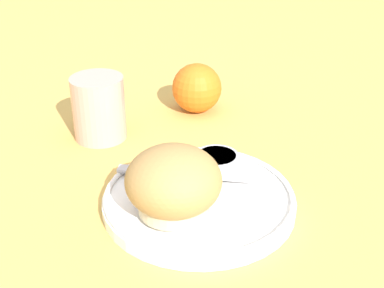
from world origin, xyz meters
name	(u,v)px	position (x,y,z in m)	size (l,w,h in m)	color
ground_plane	(199,206)	(0.00, 0.00, 0.00)	(3.00, 3.00, 0.00)	tan
plate	(199,199)	(0.00, 0.00, 0.01)	(0.22, 0.22, 0.02)	white
muffin	(174,184)	(-0.04, -0.02, 0.05)	(0.10, 0.10, 0.07)	beige
cream_ramekin	(217,160)	(0.04, 0.04, 0.03)	(0.05, 0.05, 0.02)	silver
berry_pair	(168,174)	(-0.02, 0.04, 0.03)	(0.03, 0.02, 0.02)	#B7192D
butter_knife	(182,174)	(0.00, 0.04, 0.02)	(0.15, 0.10, 0.00)	#B7B7BC
orange_fruit	(197,88)	(0.11, 0.24, 0.04)	(0.08, 0.08, 0.08)	orange
juice_glass	(99,108)	(-0.05, 0.22, 0.05)	(0.08, 0.08, 0.09)	#E5998C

